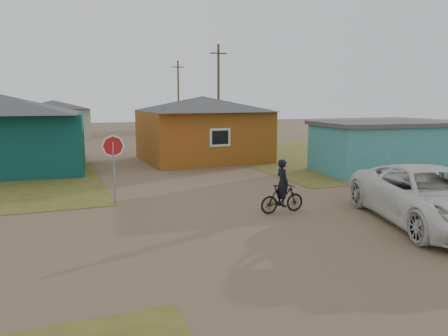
{
  "coord_description": "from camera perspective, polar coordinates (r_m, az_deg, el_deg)",
  "views": [
    {
      "loc": [
        -5.86,
        -11.36,
        3.76
      ],
      "look_at": [
        -0.33,
        3.0,
        1.3
      ],
      "focal_mm": 35.0,
      "sensor_mm": 36.0,
      "label": 1
    }
  ],
  "objects": [
    {
      "name": "house_yellow",
      "position": [
        26.76,
        -2.81,
        5.3
      ],
      "size": [
        7.72,
        6.76,
        3.9
      ],
      "color": "#955017",
      "rests_on": "ground"
    },
    {
      "name": "cyclist",
      "position": [
        14.56,
        7.62,
        -3.31
      ],
      "size": [
        1.6,
        0.58,
        1.79
      ],
      "color": "black",
      "rests_on": "ground"
    },
    {
      "name": "vehicle",
      "position": [
        14.42,
        25.41,
        -3.39
      ],
      "size": [
        4.46,
        6.78,
        1.73
      ],
      "primitive_type": "imported",
      "rotation": [
        0.0,
        0.0,
        -0.28
      ],
      "color": "white",
      "rests_on": "ground"
    },
    {
      "name": "ground",
      "position": [
        13.32,
        6.02,
        -7.36
      ],
      "size": [
        120.0,
        120.0,
        0.0
      ],
      "primitive_type": "plane",
      "color": "brown"
    },
    {
      "name": "utility_pole_far",
      "position": [
        51.14,
        -5.98,
        9.45
      ],
      "size": [
        1.4,
        0.2,
        8.0
      ],
      "color": "brown",
      "rests_on": "ground"
    },
    {
      "name": "house_pale_west",
      "position": [
        45.4,
        -21.32,
        6.06
      ],
      "size": [
        7.04,
        6.15,
        3.6
      ],
      "color": "#A6B097",
      "rests_on": "ground"
    },
    {
      "name": "house_teal",
      "position": [
        25.06,
        -27.12,
        4.18
      ],
      "size": [
        8.93,
        7.08,
        4.0
      ],
      "color": "#0B3D38",
      "rests_on": "ground"
    },
    {
      "name": "shed_turquoise",
      "position": [
        23.68,
        19.56,
        2.62
      ],
      "size": [
        6.71,
        4.93,
        2.6
      ],
      "color": "teal",
      "rests_on": "ground"
    },
    {
      "name": "grass_ne",
      "position": [
        31.65,
        18.02,
        1.82
      ],
      "size": [
        20.0,
        18.0,
        0.0
      ],
      "primitive_type": "cube",
      "color": "olive",
      "rests_on": "ground"
    },
    {
      "name": "stop_sign",
      "position": [
        16.01,
        -14.26,
        1.88
      ],
      "size": [
        0.76,
        0.36,
        2.49
      ],
      "color": "gray",
      "rests_on": "ground"
    },
    {
      "name": "house_beige_east",
      "position": [
        53.79,
        -3.91,
        7.02
      ],
      "size": [
        6.95,
        6.05,
        3.6
      ],
      "color": "gray",
      "rests_on": "ground"
    },
    {
      "name": "utility_pole_near",
      "position": [
        35.58,
        -0.72,
        9.68
      ],
      "size": [
        1.4,
        0.2,
        8.0
      ],
      "color": "brown",
      "rests_on": "ground"
    }
  ]
}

